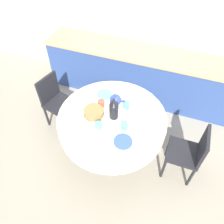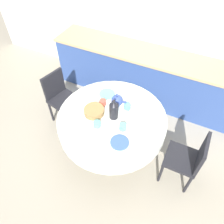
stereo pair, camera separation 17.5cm
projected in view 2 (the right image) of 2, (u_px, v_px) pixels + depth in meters
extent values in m
plane|color=#9E937F|center=(112.00, 149.00, 3.33)|extent=(12.00, 12.00, 0.00)
cube|color=beige|center=(159.00, 20.00, 3.38)|extent=(7.00, 0.05, 2.60)
cube|color=#2D4784|center=(145.00, 76.00, 3.82)|extent=(3.20, 0.60, 0.86)
cube|color=tan|center=(149.00, 54.00, 3.48)|extent=(3.24, 0.64, 0.04)
cylinder|color=brown|center=(112.00, 148.00, 3.31)|extent=(0.44, 0.44, 0.04)
cylinder|color=brown|center=(112.00, 138.00, 3.10)|extent=(0.11, 0.11, 0.52)
cylinder|color=silver|center=(112.00, 122.00, 2.85)|extent=(1.39, 1.39, 0.18)
cylinder|color=silver|center=(112.00, 117.00, 2.77)|extent=(1.38, 1.38, 0.03)
cube|color=black|center=(182.00, 158.00, 2.72)|extent=(0.40, 0.40, 0.04)
cube|color=black|center=(202.00, 154.00, 2.50)|extent=(0.04, 0.38, 0.42)
cylinder|color=black|center=(161.00, 173.00, 2.83)|extent=(0.04, 0.04, 0.42)
cylinder|color=black|center=(168.00, 152.00, 3.05)|extent=(0.04, 0.04, 0.42)
cylinder|color=black|center=(188.00, 184.00, 2.73)|extent=(0.04, 0.04, 0.42)
cylinder|color=black|center=(194.00, 162.00, 2.95)|extent=(0.04, 0.04, 0.42)
cube|color=black|center=(64.00, 100.00, 3.40)|extent=(0.48, 0.48, 0.04)
cube|color=black|center=(54.00, 84.00, 3.31)|extent=(0.12, 0.38, 0.42)
cylinder|color=black|center=(82.00, 109.00, 3.59)|extent=(0.04, 0.04, 0.42)
cylinder|color=black|center=(66.00, 122.00, 3.41)|extent=(0.04, 0.04, 0.42)
cylinder|color=black|center=(67.00, 100.00, 3.74)|extent=(0.04, 0.04, 0.42)
cylinder|color=black|center=(51.00, 112.00, 3.56)|extent=(0.04, 0.04, 0.42)
cylinder|color=white|center=(81.00, 126.00, 2.65)|extent=(0.22, 0.22, 0.01)
cylinder|color=#5BA39E|center=(97.00, 124.00, 2.62)|extent=(0.09, 0.09, 0.08)
cylinder|color=#3856AD|center=(120.00, 142.00, 2.48)|extent=(0.22, 0.22, 0.01)
cylinder|color=#5BA39E|center=(123.00, 127.00, 2.59)|extent=(0.09, 0.09, 0.08)
cylinder|color=#60BCB7|center=(107.00, 94.00, 3.02)|extent=(0.22, 0.22, 0.01)
cylinder|color=#CC4C3D|center=(103.00, 102.00, 2.87)|extent=(0.09, 0.09, 0.08)
cylinder|color=white|center=(143.00, 110.00, 2.82)|extent=(0.22, 0.22, 0.01)
cylinder|color=#5BA39E|center=(127.00, 106.00, 2.82)|extent=(0.09, 0.09, 0.08)
cylinder|color=black|center=(114.00, 111.00, 2.67)|extent=(0.11, 0.11, 0.21)
cone|color=black|center=(114.00, 104.00, 2.57)|extent=(0.10, 0.10, 0.05)
sphere|color=black|center=(114.00, 101.00, 2.54)|extent=(0.03, 0.03, 0.03)
cylinder|color=#33478E|center=(117.00, 105.00, 2.88)|extent=(0.08, 0.08, 0.01)
sphere|color=#33478E|center=(117.00, 100.00, 2.82)|extent=(0.15, 0.15, 0.15)
cylinder|color=#33478E|center=(123.00, 102.00, 2.79)|extent=(0.09, 0.03, 0.05)
sphere|color=#33478E|center=(117.00, 95.00, 2.75)|extent=(0.03, 0.03, 0.03)
cylinder|color=olive|center=(94.00, 111.00, 2.76)|extent=(0.26, 0.26, 0.08)
cylinder|color=silver|center=(132.00, 119.00, 2.69)|extent=(0.17, 0.17, 0.07)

